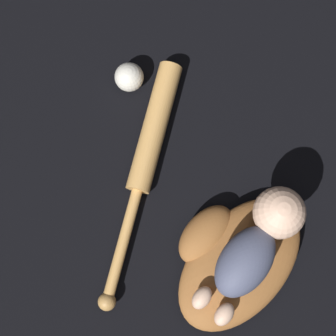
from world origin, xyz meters
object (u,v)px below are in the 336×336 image
(baseball_glove, at_px, (234,258))
(baseball_bat, at_px, (148,151))
(baby_figure, at_px, (259,242))
(baseball, at_px, (128,78))

(baseball_glove, distance_m, baseball_bat, 0.33)
(baby_figure, distance_m, baseball_bat, 0.35)
(baseball_glove, distance_m, baseball, 0.52)
(baseball_bat, height_order, baseball, baseball)
(baseball_glove, relative_size, baseball, 5.68)
(baseball_glove, height_order, baseball_bat, baseball_glove)
(baseball_glove, height_order, baseball, baseball_glove)
(baby_figure, height_order, baseball_bat, baby_figure)
(baby_figure, xyz_separation_m, baseball_bat, (-0.13, 0.31, -0.10))
(baseball_bat, relative_size, baseball, 6.87)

